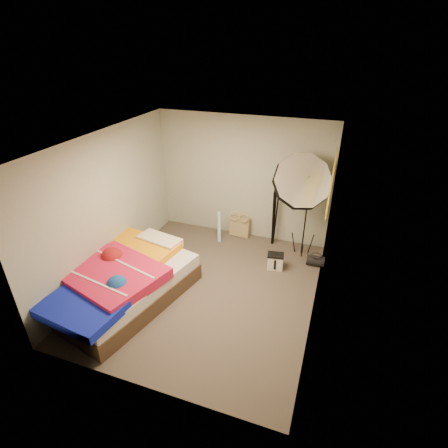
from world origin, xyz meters
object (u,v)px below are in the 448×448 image
at_px(camera_case, 275,262).
at_px(bed, 121,281).
at_px(photo_umbrella, 301,182).
at_px(tote_bag, 240,227).
at_px(wrapping_roll, 219,227).
at_px(camera_tripod, 275,212).
at_px(duffel_bag, 316,261).

xyz_separation_m(camera_case, bed, (-2.16, -1.62, 0.19)).
bearing_deg(photo_umbrella, tote_bag, 159.95).
relative_size(wrapping_roll, camera_tripod, 0.50).
relative_size(camera_case, photo_umbrella, 0.13).
height_order(duffel_bag, camera_tripod, camera_tripod).
distance_m(duffel_bag, camera_tripod, 1.22).
bearing_deg(duffel_bag, camera_tripod, 149.72).
relative_size(camera_case, duffel_bag, 0.85).
bearing_deg(camera_tripod, camera_case, -74.55).
xyz_separation_m(wrapping_roll, bed, (-0.86, -2.21, 0.01)).
relative_size(tote_bag, camera_tripod, 0.33).
xyz_separation_m(camera_case, camera_tripod, (-0.23, 0.84, 0.59)).
bearing_deg(wrapping_roll, duffel_bag, -7.29).
xyz_separation_m(tote_bag, camera_case, (0.96, -0.93, -0.07)).
height_order(tote_bag, camera_case, tote_bag).
bearing_deg(photo_umbrella, wrapping_roll, 176.28).
height_order(bed, photo_umbrella, photo_umbrella).
xyz_separation_m(duffel_bag, photo_umbrella, (-0.43, 0.15, 1.44)).
height_order(duffel_bag, bed, bed).
relative_size(wrapping_roll, bed, 0.24).
distance_m(bed, photo_umbrella, 3.43).
height_order(camera_case, photo_umbrella, photo_umbrella).
bearing_deg(camera_case, photo_umbrella, 53.10).
height_order(tote_bag, camera_tripod, camera_tripod).
height_order(wrapping_roll, photo_umbrella, photo_umbrella).
distance_m(wrapping_roll, bed, 2.37).
distance_m(duffel_bag, photo_umbrella, 1.51).
bearing_deg(camera_tripod, tote_bag, 172.41).
distance_m(duffel_bag, bed, 3.46).
relative_size(wrapping_roll, camera_case, 2.33).
distance_m(tote_bag, bed, 2.82).
bearing_deg(camera_case, duffel_bag, 16.83).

